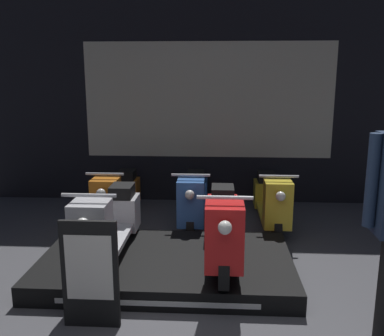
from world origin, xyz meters
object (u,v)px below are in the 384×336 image
scooter_backrow_0 (118,198)px  scooter_backrow_1 (194,199)px  scooter_display_right (223,227)px  scooter_backrow_2 (271,200)px  price_sign_board (90,274)px  scooter_display_left (109,225)px

scooter_backrow_0 → scooter_backrow_1: same height
scooter_backrow_0 → scooter_display_right: bearing=-47.8°
scooter_backrow_0 → scooter_backrow_1: size_ratio=1.00×
scooter_backrow_2 → price_sign_board: price_sign_board is taller
scooter_backrow_1 → price_sign_board: bearing=-105.1°
scooter_display_right → price_sign_board: 1.38m
scooter_display_left → scooter_backrow_2: (1.75, 1.53, -0.19)m
scooter_backrow_1 → scooter_backrow_2: bearing=0.0°
scooter_display_right → scooter_backrow_0: size_ratio=1.00×
scooter_backrow_0 → price_sign_board: size_ratio=1.87×
scooter_backrow_1 → price_sign_board: 2.53m
scooter_display_left → scooter_backrow_2: 2.33m
scooter_backrow_1 → price_sign_board: size_ratio=1.87×
scooter_display_right → scooter_backrow_0: scooter_display_right is taller
scooter_display_right → scooter_backrow_1: size_ratio=1.00×
scooter_display_left → scooter_display_right: same height
scooter_display_left → price_sign_board: bearing=-85.2°
scooter_backrow_2 → price_sign_board: size_ratio=1.87×
scooter_backrow_0 → price_sign_board: (0.35, -2.44, 0.12)m
scooter_backrow_0 → scooter_backrow_1: bearing=0.0°
scooter_display_right → scooter_backrow_1: scooter_display_right is taller
scooter_display_left → scooter_display_right: 1.11m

